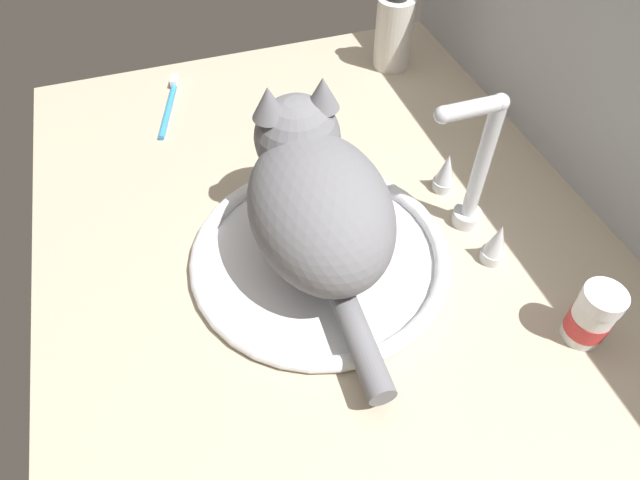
{
  "coord_description": "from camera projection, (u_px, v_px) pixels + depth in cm",
  "views": [
    {
      "loc": [
        45.38,
        -16.52,
        60.42
      ],
      "look_at": [
        1.66,
        -1.89,
        7.0
      ],
      "focal_mm": 30.75,
      "sensor_mm": 36.0,
      "label": 1
    }
  ],
  "objects": [
    {
      "name": "countertop",
      "position": [
        329.0,
        254.0,
        0.76
      ],
      "size": [
        105.8,
        77.37,
        3.0
      ],
      "primitive_type": "cube",
      "color": "#B7A88E",
      "rests_on": "ground"
    },
    {
      "name": "backsplash_wall",
      "position": [
        627.0,
        79.0,
        0.7
      ],
      "size": [
        105.8,
        2.4,
        42.29
      ],
      "primitive_type": "cube",
      "color": "#B2B7BC",
      "rests_on": "ground"
    },
    {
      "name": "sink_basin",
      "position": [
        320.0,
        255.0,
        0.73
      ],
      "size": [
        34.46,
        34.46,
        2.06
      ],
      "color": "white",
      "rests_on": "countertop"
    },
    {
      "name": "faucet",
      "position": [
        473.0,
        181.0,
        0.72
      ],
      "size": [
        17.6,
        10.35,
        21.26
      ],
      "color": "silver",
      "rests_on": "countertop"
    },
    {
      "name": "cat",
      "position": [
        315.0,
        195.0,
        0.67
      ],
      "size": [
        38.26,
        17.93,
        19.15
      ],
      "color": "slate",
      "rests_on": "sink_basin"
    },
    {
      "name": "soap_pump_bottle",
      "position": [
        394.0,
        31.0,
        1.0
      ],
      "size": [
        6.74,
        6.74,
        17.89
      ],
      "color": "silver",
      "rests_on": "countertop"
    },
    {
      "name": "pill_bottle",
      "position": [
        591.0,
        317.0,
        0.63
      ],
      "size": [
        4.87,
        4.87,
        8.52
      ],
      "color": "white",
      "rests_on": "countertop"
    },
    {
      "name": "toothbrush",
      "position": [
        169.0,
        105.0,
        0.95
      ],
      "size": [
        16.66,
        6.03,
        1.7
      ],
      "color": "#338CD1",
      "rests_on": "countertop"
    }
  ]
}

